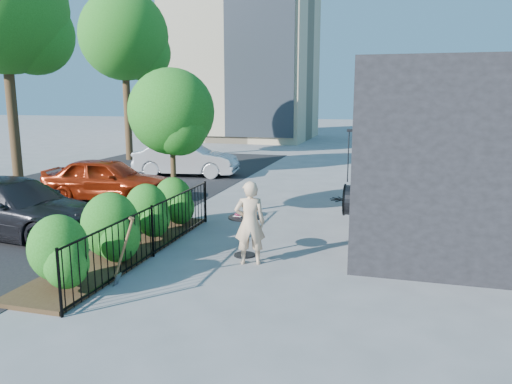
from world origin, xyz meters
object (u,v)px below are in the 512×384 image
(car_red, at_px, (107,179))
(car_silver, at_px, (186,159))
(patio_tree, at_px, (173,117))
(car_darkgrey, at_px, (15,208))
(street_tree_far, at_px, (125,41))
(street_tree_near, at_px, (4,18))
(shovel, at_px, (122,255))
(cafe_table, at_px, (244,229))
(woman, at_px, (250,223))

(car_red, relative_size, car_silver, 0.95)
(patio_tree, height_order, car_darkgrey, patio_tree)
(street_tree_far, relative_size, car_darkgrey, 1.76)
(patio_tree, relative_size, street_tree_near, 0.48)
(car_red, distance_m, car_darkgrey, 4.15)
(shovel, bearing_deg, street_tree_far, 119.15)
(street_tree_far, relative_size, car_silver, 1.95)
(cafe_table, distance_m, car_red, 7.17)
(shovel, bearing_deg, car_silver, 108.23)
(patio_tree, relative_size, car_silver, 0.93)
(patio_tree, bearing_deg, street_tree_far, 124.51)
(cafe_table, distance_m, woman, 0.56)
(car_red, relative_size, car_darkgrey, 0.86)
(patio_tree, bearing_deg, car_darkgrey, -145.63)
(street_tree_near, relative_size, car_darkgrey, 1.76)
(street_tree_near, relative_size, street_tree_far, 1.00)
(cafe_table, distance_m, shovel, 2.68)
(shovel, xyz_separation_m, car_red, (-4.26, 6.35, 0.12))
(street_tree_near, distance_m, woman, 13.04)
(street_tree_near, height_order, woman, street_tree_near)
(street_tree_near, height_order, street_tree_far, same)
(patio_tree, relative_size, street_tree_far, 0.48)
(woman, distance_m, car_red, 7.63)
(patio_tree, distance_m, car_silver, 8.01)
(cafe_table, distance_m, car_silver, 10.82)
(car_silver, relative_size, car_darkgrey, 0.90)
(woman, relative_size, shovel, 1.29)
(patio_tree, height_order, car_red, patio_tree)
(shovel, bearing_deg, woman, 43.80)
(patio_tree, xyz_separation_m, car_red, (-3.28, 1.98, -2.08))
(street_tree_near, relative_size, cafe_table, 9.19)
(car_darkgrey, bearing_deg, patio_tree, -50.46)
(street_tree_far, bearing_deg, car_red, -64.38)
(cafe_table, xyz_separation_m, car_darkgrey, (-5.72, 0.02, 0.10))
(shovel, xyz_separation_m, car_darkgrey, (-4.15, 2.20, 0.11))
(street_tree_far, bearing_deg, car_darkgrey, -71.29)
(woman, bearing_deg, street_tree_far, -69.91)
(shovel, relative_size, car_darkgrey, 0.28)
(cafe_table, height_order, car_silver, car_silver)
(street_tree_far, xyz_separation_m, car_silver, (4.87, -4.00, -5.22))
(cafe_table, xyz_separation_m, woman, (0.24, -0.44, 0.25))
(patio_tree, height_order, street_tree_far, street_tree_far)
(street_tree_far, xyz_separation_m, car_darkgrey, (4.53, -13.37, -5.24))
(patio_tree, bearing_deg, shovel, -77.32)
(cafe_table, height_order, car_red, car_red)
(patio_tree, bearing_deg, car_silver, 111.44)
(shovel, height_order, car_silver, car_silver)
(cafe_table, bearing_deg, car_darkgrey, 179.78)
(woman, height_order, shovel, woman)
(street_tree_near, bearing_deg, cafe_table, -27.74)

